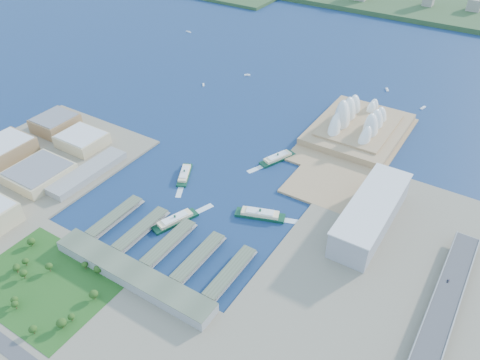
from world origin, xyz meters
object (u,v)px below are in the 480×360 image
Objects in this scene: ferry_a at (184,173)px; car_c at (448,281)px; ferry_c at (175,219)px; opera_house at (361,115)px; ferry_b at (278,157)px; ferry_d at (260,213)px; toaster_building at (371,214)px.

ferry_a is 11.57× the size of car_c.
opera_house is at bearing -89.40° from ferry_c.
ferry_b is at bearing -82.37° from ferry_c.
ferry_c is at bearing -79.95° from ferry_b.
ferry_b is 127.49m from ferry_d.
toaster_building is 2.99× the size of ferry_a.
toaster_building reaches higher than ferry_d.
car_c is at bearing -2.16° from ferry_b.
ferry_b is 287.86m from car_c.
ferry_a is (-160.51, -236.93, -27.09)m from opera_house.
opera_house is 257.10m from ferry_d.
ferry_b is (-161.04, 66.55, -15.07)m from toaster_building.
car_c reaches higher than ferry_b.
toaster_building reaches higher than car_c.
ferry_c is at bearing 108.90° from ferry_d.
toaster_building is 2.52× the size of ferry_d.
ferry_d is at bearing -121.64° from ferry_c.
opera_house is 3.47× the size of ferry_a.
ferry_a is at bearing -108.63° from ferry_b.
toaster_building reaches higher than ferry_b.
ferry_a is 0.84× the size of ferry_d.
ferry_d is at bearing -48.84° from ferry_b.
opera_house is 219.62m from toaster_building.
ferry_d reaches higher than ferry_a.
toaster_building is 234.07m from ferry_c.
ferry_a is at bearing 177.52° from car_c.
toaster_building is 113.79m from car_c.
ferry_d is at bearing -96.66° from opera_house.
opera_house reaches higher than car_c.
opera_house is at bearing -26.32° from ferry_d.
ferry_a is 0.90× the size of ferry_b.
ferry_b is at bearing 157.55° from toaster_building.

